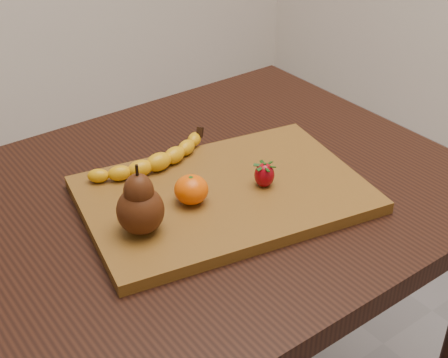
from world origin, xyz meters
TOP-DOWN VIEW (x-y plane):
  - table at (0.00, 0.00)m, footprint 1.00×0.70m
  - cutting_board at (0.06, -0.04)m, footprint 0.50×0.38m
  - banana at (0.01, 0.07)m, footprint 0.20×0.06m
  - pear at (-0.10, -0.06)m, footprint 0.08×0.08m
  - mandarin at (-0.00, -0.04)m, footprint 0.07×0.07m
  - strawberry at (0.12, -0.07)m, footprint 0.04×0.04m

SIDE VIEW (x-z plane):
  - table at x=0.00m, z-range 0.28..1.04m
  - cutting_board at x=0.06m, z-range 0.76..0.78m
  - banana at x=0.01m, z-range 0.78..0.81m
  - strawberry at x=0.12m, z-range 0.78..0.82m
  - mandarin at x=0.00m, z-range 0.78..0.83m
  - pear at x=-0.10m, z-range 0.78..0.89m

